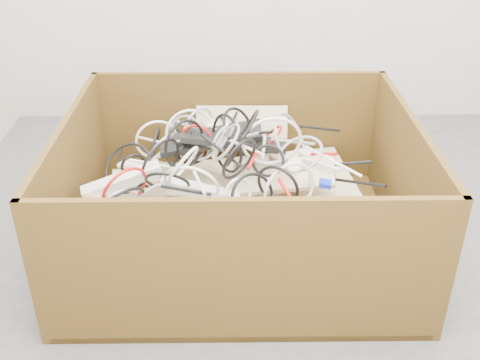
{
  "coord_description": "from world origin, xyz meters",
  "views": [
    {
      "loc": [
        -0.17,
        -1.8,
        1.44
      ],
      "look_at": [
        -0.15,
        0.17,
        0.3
      ],
      "focal_mm": 42.87,
      "sensor_mm": 36.0,
      "label": 1
    }
  ],
  "objects_px": {
    "cardboard_box": "(235,217)",
    "power_strip_left": "(122,181)",
    "power_strip_right": "(200,191)",
    "vga_plug": "(325,184)"
  },
  "relations": [
    {
      "from": "cardboard_box",
      "to": "power_strip_left",
      "type": "distance_m",
      "value": 0.49
    },
    {
      "from": "power_strip_right",
      "to": "vga_plug",
      "type": "height_order",
      "value": "power_strip_right"
    },
    {
      "from": "vga_plug",
      "to": "power_strip_left",
      "type": "bearing_deg",
      "value": -173.76
    },
    {
      "from": "cardboard_box",
      "to": "power_strip_left",
      "type": "bearing_deg",
      "value": -170.65
    },
    {
      "from": "power_strip_left",
      "to": "power_strip_right",
      "type": "xyz_separation_m",
      "value": [
        0.3,
        -0.06,
        -0.01
      ]
    },
    {
      "from": "cardboard_box",
      "to": "power_strip_right",
      "type": "bearing_deg",
      "value": -135.53
    },
    {
      "from": "power_strip_left",
      "to": "power_strip_right",
      "type": "relative_size",
      "value": 1.04
    },
    {
      "from": "power_strip_left",
      "to": "vga_plug",
      "type": "xyz_separation_m",
      "value": [
        0.77,
        -0.02,
        -0.01
      ]
    },
    {
      "from": "power_strip_left",
      "to": "power_strip_right",
      "type": "distance_m",
      "value": 0.3
    },
    {
      "from": "power_strip_right",
      "to": "cardboard_box",
      "type": "bearing_deg",
      "value": 53.78
    }
  ]
}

